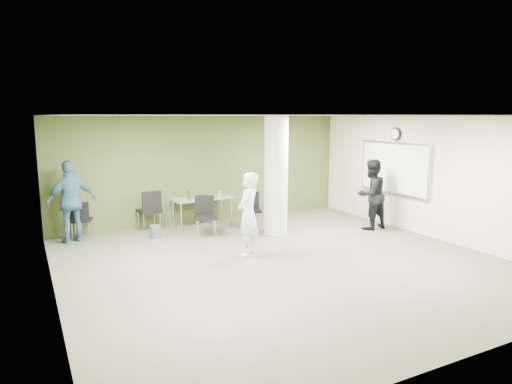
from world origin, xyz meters
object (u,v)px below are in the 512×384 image
man_black (371,194)px  man_blue (71,202)px  woman_white (248,214)px  folding_table (202,199)px  chair_back_left (81,217)px

man_black → man_blue: 7.04m
woman_white → man_blue: (-3.04, 2.66, 0.07)m
folding_table → man_blue: (-3.12, -0.15, 0.24)m
folding_table → chair_back_left: 2.93m
chair_back_left → woman_white: (2.85, -2.84, 0.33)m
folding_table → man_black: size_ratio=0.91×
folding_table → man_black: bearing=-36.1°
chair_back_left → man_black: man_black is taller
chair_back_left → woman_white: woman_white is taller
woman_white → man_blue: 4.04m
woman_white → folding_table: bearing=-130.8°
man_black → folding_table: bearing=-36.9°
chair_back_left → man_blue: 0.48m
chair_back_left → woman_white: size_ratio=0.52×
man_black → man_blue: (-6.72, 2.10, 0.05)m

